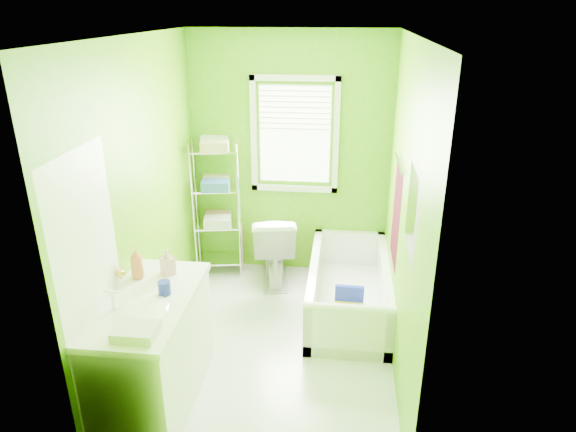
# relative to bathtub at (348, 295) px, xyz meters

# --- Properties ---
(ground) EXTENTS (2.90, 2.90, 0.00)m
(ground) POSITION_rel_bathtub_xyz_m (-0.67, -0.60, -0.17)
(ground) COLOR silver
(ground) RESTS_ON ground
(room_envelope) EXTENTS (2.14, 2.94, 2.62)m
(room_envelope) POSITION_rel_bathtub_xyz_m (-0.67, -0.60, 1.38)
(room_envelope) COLOR #509607
(room_envelope) RESTS_ON ground
(window) EXTENTS (0.92, 0.05, 1.22)m
(window) POSITION_rel_bathtub_xyz_m (-0.62, 0.82, 1.45)
(window) COLOR white
(window) RESTS_ON ground
(door) EXTENTS (0.09, 0.80, 2.00)m
(door) POSITION_rel_bathtub_xyz_m (-1.71, -1.60, 0.83)
(door) COLOR white
(door) RESTS_ON ground
(right_wall_decor) EXTENTS (0.04, 1.48, 1.17)m
(right_wall_decor) POSITION_rel_bathtub_xyz_m (0.37, -0.62, 1.15)
(right_wall_decor) COLOR #400713
(right_wall_decor) RESTS_ON ground
(bathtub) EXTENTS (0.76, 1.63, 0.53)m
(bathtub) POSITION_rel_bathtub_xyz_m (0.00, 0.00, 0.00)
(bathtub) COLOR white
(bathtub) RESTS_ON ground
(toilet) EXTENTS (0.57, 0.84, 0.80)m
(toilet) POSITION_rel_bathtub_xyz_m (-0.81, 0.53, 0.23)
(toilet) COLOR white
(toilet) RESTS_ON ground
(vanity) EXTENTS (0.61, 1.18, 1.14)m
(vanity) POSITION_rel_bathtub_xyz_m (-1.43, -1.42, 0.30)
(vanity) COLOR white
(vanity) RESTS_ON ground
(wire_shelf_unit) EXTENTS (0.55, 0.45, 1.52)m
(wire_shelf_unit) POSITION_rel_bathtub_xyz_m (-1.43, 0.68, 0.76)
(wire_shelf_unit) COLOR silver
(wire_shelf_unit) RESTS_ON ground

